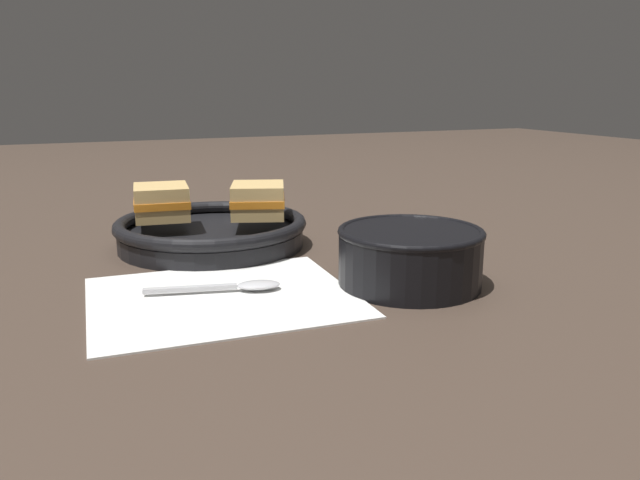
{
  "coord_description": "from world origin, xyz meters",
  "views": [
    {
      "loc": [
        -0.24,
        -0.65,
        0.22
      ],
      "look_at": [
        0.05,
        0.04,
        0.04
      ],
      "focal_mm": 35.0,
      "sensor_mm": 36.0,
      "label": 1
    }
  ],
  "objects_px": {
    "spoon": "(240,286)",
    "sandwich_near_left": "(258,200)",
    "sandwich_near_right": "(162,202)",
    "soup_bowl": "(410,253)",
    "skillet": "(211,231)"
  },
  "relations": [
    {
      "from": "spoon",
      "to": "sandwich_near_right",
      "type": "distance_m",
      "value": 0.24
    },
    {
      "from": "soup_bowl",
      "to": "sandwich_near_left",
      "type": "height_order",
      "value": "sandwich_near_left"
    },
    {
      "from": "sandwich_near_right",
      "to": "sandwich_near_left",
      "type": "bearing_deg",
      "value": -17.04
    },
    {
      "from": "soup_bowl",
      "to": "sandwich_near_left",
      "type": "relative_size",
      "value": 1.6
    },
    {
      "from": "sandwich_near_left",
      "to": "sandwich_near_right",
      "type": "distance_m",
      "value": 0.13
    },
    {
      "from": "soup_bowl",
      "to": "spoon",
      "type": "height_order",
      "value": "soup_bowl"
    },
    {
      "from": "sandwich_near_left",
      "to": "sandwich_near_right",
      "type": "relative_size",
      "value": 1.12
    },
    {
      "from": "spoon",
      "to": "sandwich_near_left",
      "type": "bearing_deg",
      "value": 79.79
    },
    {
      "from": "sandwich_near_left",
      "to": "soup_bowl",
      "type": "bearing_deg",
      "value": -66.54
    },
    {
      "from": "skillet",
      "to": "sandwich_near_left",
      "type": "xyz_separation_m",
      "value": [
        0.06,
        -0.02,
        0.04
      ]
    },
    {
      "from": "soup_bowl",
      "to": "skillet",
      "type": "height_order",
      "value": "soup_bowl"
    },
    {
      "from": "spoon",
      "to": "sandwich_near_right",
      "type": "relative_size",
      "value": 1.61
    },
    {
      "from": "sandwich_near_left",
      "to": "sandwich_near_right",
      "type": "bearing_deg",
      "value": 162.96
    },
    {
      "from": "spoon",
      "to": "skillet",
      "type": "height_order",
      "value": "skillet"
    },
    {
      "from": "skillet",
      "to": "sandwich_near_left",
      "type": "bearing_deg",
      "value": -18.65
    }
  ]
}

